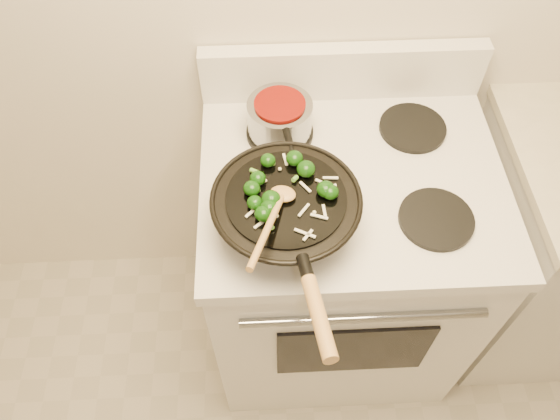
{
  "coord_description": "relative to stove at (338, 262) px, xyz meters",
  "views": [
    {
      "loc": [
        -0.24,
        0.3,
        2.0
      ],
      "look_at": [
        -0.21,
        1.0,
        1.01
      ],
      "focal_mm": 35.0,
      "sensor_mm": 36.0,
      "label": 1
    }
  ],
  "objects": [
    {
      "name": "stove",
      "position": [
        0.0,
        0.0,
        0.0
      ],
      "size": [
        0.78,
        0.67,
        1.08
      ],
      "color": "white",
      "rests_on": "ground"
    },
    {
      "name": "wok",
      "position": [
        -0.18,
        -0.16,
        0.52
      ],
      "size": [
        0.34,
        0.56,
        0.16
      ],
      "color": "black",
      "rests_on": "stove"
    },
    {
      "name": "stirfry",
      "position": [
        -0.18,
        -0.14,
        0.58
      ],
      "size": [
        0.21,
        0.24,
        0.04
      ],
      "color": "#0F3708",
      "rests_on": "wok"
    },
    {
      "name": "wooden_spoon",
      "position": [
        -0.21,
        -0.22,
        0.6
      ],
      "size": [
        0.12,
        0.26,
        0.08
      ],
      "color": "#B48547",
      "rests_on": "wok"
    },
    {
      "name": "saucepan",
      "position": [
        -0.18,
        0.15,
        0.51
      ],
      "size": [
        0.17,
        0.27,
        0.1
      ],
      "color": "gray",
      "rests_on": "stove"
    }
  ]
}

